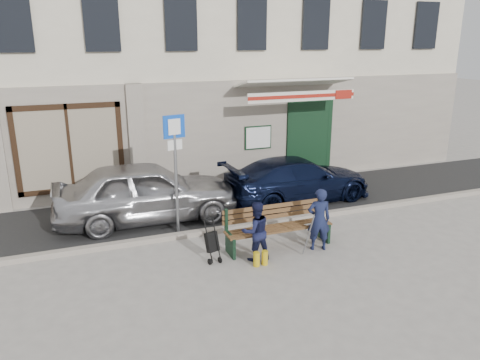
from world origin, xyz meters
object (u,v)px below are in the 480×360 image
car_silver (146,191)px  parking_sign (175,155)px  car_navy (297,179)px  bench (277,228)px  stroller (212,243)px  man (319,219)px  woman (256,231)px

car_silver → parking_sign: bearing=-151.9°
car_silver → parking_sign: 1.61m
car_navy → parking_sign: (-3.67, -1.03, 1.26)m
bench → stroller: bench is taller
car_silver → car_navy: size_ratio=1.05×
car_navy → man: (-1.06, -3.00, 0.07)m
parking_sign → man: bearing=-49.0°
man → car_silver: bearing=-28.3°
car_silver → man: size_ratio=3.24×
bench → man: 0.92m
car_navy → man: size_ratio=3.09×
bench → stroller: 1.51m
car_navy → stroller: car_navy is taller
car_navy → stroller: size_ratio=4.84×
parking_sign → woman: bearing=-71.1°
stroller → bench: bearing=-12.9°
parking_sign → man: size_ratio=2.02×
parking_sign → bench: parking_sign is taller
car_navy → woman: 3.89m
stroller → woman: bearing=-34.5°
car_silver → parking_sign: parking_sign is taller
car_navy → woman: size_ratio=3.39×
bench → parking_sign: bearing=139.3°
car_silver → woman: car_silver is taller
car_silver → stroller: bearing=-161.8°
parking_sign → bench: 2.78m
woman → stroller: size_ratio=1.43×
stroller → man: bearing=-24.4°
parking_sign → man: 3.48m
car_silver → stroller: (0.84, -2.70, -0.37)m
woman → parking_sign: bearing=-60.5°
parking_sign → bench: (1.82, -1.56, -1.42)m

